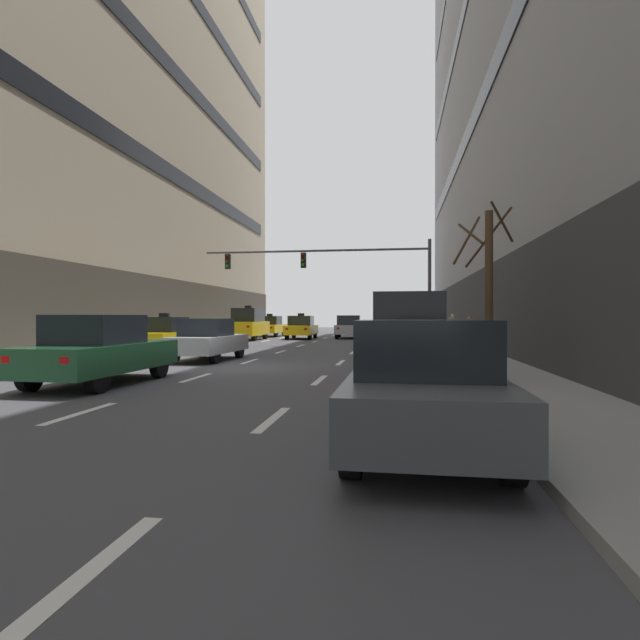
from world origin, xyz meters
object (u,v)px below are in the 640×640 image
object	(u,v)px
car_driving_4	(99,350)
taxi_driving_5	(301,327)
car_driving_0	(349,327)
car_driving_2	(208,340)
taxi_driving_1	(166,335)
taxi_driving_3	(270,326)
car_parked_0	(423,385)
street_tree_0	(488,283)
pedestrian_1	(453,325)
car_parked_2	(406,334)
car_parked_1	(409,337)
taxi_driving_6	(248,324)
pedestrian_0	(469,334)
traffic_signal_0	(341,268)

from	to	relation	value
car_driving_4	taxi_driving_5	world-z (taller)	taxi_driving_5
car_driving_0	car_driving_2	distance (m)	20.21
taxi_driving_1	taxi_driving_3	size ratio (longest dim) A/B	0.97
taxi_driving_3	car_parked_0	xyz separation A→B (m)	(10.50, -33.91, -0.04)
street_tree_0	pedestrian_1	distance (m)	17.00
taxi_driving_1	street_tree_0	world-z (taller)	street_tree_0
taxi_driving_5	pedestrian_1	world-z (taller)	taxi_driving_5
car_parked_0	street_tree_0	distance (m)	8.37
car_driving_0	car_parked_0	size ratio (longest dim) A/B	1.09
car_parked_0	taxi_driving_1	bearing A→B (deg)	124.97
car_driving_0	taxi_driving_1	bearing A→B (deg)	-112.53
taxi_driving_3	taxi_driving_5	world-z (taller)	taxi_driving_5
car_parked_2	pedestrian_1	xyz separation A→B (m)	(3.03, 13.05, 0.07)
taxi_driving_1	car_parked_1	world-z (taller)	car_parked_1
car_parked_2	pedestrian_1	distance (m)	13.39
car_driving_2	taxi_driving_6	distance (m)	16.49
car_driving_2	taxi_driving_3	xyz separation A→B (m)	(-3.25, 22.27, 0.05)
pedestrian_0	taxi_driving_1	bearing A→B (deg)	167.87
car_driving_2	traffic_signal_0	world-z (taller)	traffic_signal_0
car_parked_2	pedestrian_0	xyz separation A→B (m)	(2.27, 0.65, -0.03)
taxi_driving_3	car_parked_2	bearing A→B (deg)	-64.61
taxi_driving_3	pedestrian_1	size ratio (longest dim) A/B	2.70
pedestrian_0	car_driving_2	bearing A→B (deg)	-175.34
taxi_driving_3	pedestrian_1	xyz separation A→B (m)	(13.53, -9.09, 0.27)
street_tree_0	pedestrian_0	world-z (taller)	street_tree_0
car_driving_0	traffic_signal_0	bearing A→B (deg)	-87.20
street_tree_0	pedestrian_0	xyz separation A→B (m)	(0.15, 4.52, -1.54)
car_driving_0	car_driving_4	distance (m)	26.91
taxi_driving_1	street_tree_0	xyz separation A→B (m)	(12.75, -7.29, 1.74)
car_driving_4	pedestrian_1	world-z (taller)	pedestrian_1
car_driving_4	car_parked_1	xyz separation A→B (m)	(7.40, 1.90, 0.28)
car_parked_2	pedestrian_0	world-z (taller)	car_parked_2
car_driving_0	traffic_signal_0	world-z (taller)	traffic_signal_0
taxi_driving_3	pedestrian_1	distance (m)	16.30
car_parked_1	taxi_driving_1	bearing A→B (deg)	141.64
car_driving_2	car_parked_2	bearing A→B (deg)	1.03
car_driving_0	car_parked_2	distance (m)	20.16
taxi_driving_1	car_driving_0	bearing A→B (deg)	67.47
car_driving_0	taxi_driving_6	distance (m)	7.68
car_driving_0	street_tree_0	xyz separation A→B (m)	(5.96, -23.66, 1.69)
taxi_driving_3	car_parked_0	distance (m)	35.50
taxi_driving_6	car_driving_4	bearing A→B (deg)	-82.23
street_tree_0	taxi_driving_6	bearing A→B (deg)	122.46
car_parked_0	car_parked_1	size ratio (longest dim) A/B	0.92
car_driving_4	car_parked_1	world-z (taller)	car_parked_1
car_parked_2	pedestrian_0	distance (m)	2.36
car_driving_0	taxi_driving_6	bearing A→B (deg)	-150.66
taxi_driving_5	pedestrian_0	size ratio (longest dim) A/B	3.02
car_driving_0	street_tree_0	world-z (taller)	street_tree_0
car_driving_4	car_parked_0	size ratio (longest dim) A/B	1.05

